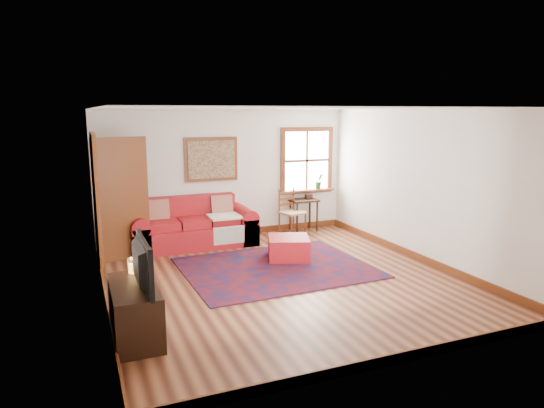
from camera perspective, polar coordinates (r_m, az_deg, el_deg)
name	(u,v)px	position (r m, az deg, el deg)	size (l,w,h in m)	color
ground	(281,278)	(7.34, 1.04, -8.72)	(5.50, 5.50, 0.00)	#482013
room_envelope	(281,168)	(6.98, 1.03, 4.20)	(5.04, 5.54, 2.52)	silver
window	(308,167)	(10.19, 4.30, 4.36)	(1.18, 0.20, 1.38)	white
doorway	(113,198)	(8.27, -18.20, 0.63)	(0.89, 1.08, 2.14)	black
framed_artwork	(211,159)	(9.43, -7.16, 5.23)	(1.05, 0.07, 0.85)	brown
persian_rug	(276,268)	(7.78, 0.49, -7.49)	(2.88, 2.30, 0.02)	#5B0D0E
red_leather_sofa	(193,230)	(9.13, -9.31, -2.99)	(2.28, 0.94, 0.89)	#AB161D
red_ottoman	(289,248)	(8.21, 1.96, -5.20)	(0.67, 0.67, 0.38)	#AB161D
side_table	(304,205)	(10.07, 3.76, -0.13)	(0.56, 0.42, 0.67)	black
ladder_back_chair	(291,210)	(9.71, 2.19, -0.74)	(0.55, 0.53, 0.94)	tan
media_cabinet	(135,311)	(5.65, -15.83, -12.05)	(0.49, 1.09, 0.60)	black
television	(135,264)	(5.34, -15.78, -6.84)	(0.95, 0.12, 0.55)	black
candle_hurricane	(133,266)	(5.92, -16.02, -7.03)	(0.12, 0.12, 0.18)	silver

